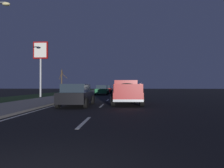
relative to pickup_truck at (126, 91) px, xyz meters
The scene contains 11 objects.
ground 14.10m from the pickup_truck, ahead, with size 144.00×144.00×0.00m, color black.
sidewalk_shoulder 15.85m from the pickup_truck, 28.08° to the left, with size 108.00×4.00×0.12m, color gray.
grass_verge 18.73m from the pickup_truck, 41.72° to the left, with size 108.00×6.00×0.01m, color #1E3819.
lane_markings 16.45m from the pickup_truck, 15.17° to the left, with size 108.00×3.54×0.01m.
pickup_truck is the anchor object (origin of this frame).
sedan_black 3.94m from the pickup_truck, 117.12° to the left, with size 4.42×2.06×1.54m.
sedan_green 15.62m from the pickup_truck, 13.13° to the left, with size 4.42×2.05×1.54m.
sedan_red 22.09m from the pickup_truck, ahead, with size 4.41×2.03×1.54m.
sedan_blue 10.05m from the pickup_truck, ahead, with size 4.45×2.11×1.54m.
gas_price_sign 14.65m from the pickup_truck, 50.80° to the left, with size 0.27×1.90×7.12m.
bare_tree_far 27.54m from the pickup_truck, 28.34° to the left, with size 0.78×1.79×5.05m.
Camera 1 is at (-2.11, -1.49, 1.40)m, focal length 30.61 mm.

